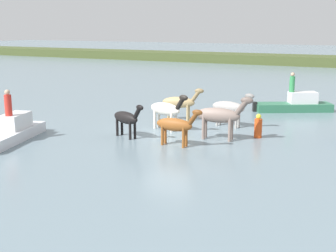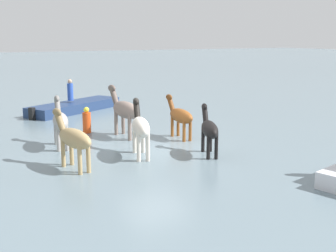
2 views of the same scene
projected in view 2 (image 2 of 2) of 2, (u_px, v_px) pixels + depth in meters
name	position (u px, v px, depth m)	size (l,w,h in m)	color
ground_plane	(155.00, 149.00, 16.49)	(210.98, 210.98, 0.00)	slate
horse_pinto_flank	(73.00, 138.00, 13.82)	(2.36, 0.89, 1.82)	tan
horse_lead	(140.00, 127.00, 15.30)	(2.46, 1.12, 1.92)	silver
horse_gray_outer	(60.00, 121.00, 16.58)	(2.39, 0.86, 1.85)	#9E9993
horse_rear_stallion	(180.00, 116.00, 18.03)	(2.20, 0.56, 1.71)	brown
horse_dark_mare	(209.00, 129.00, 15.51)	(2.14, 1.16, 1.70)	black
horse_mid_herd	(125.00, 110.00, 18.28)	(2.67, 0.75, 2.07)	gray
boat_dinghy_port	(75.00, 108.00, 24.61)	(4.25, 5.91, 0.78)	navy
person_watcher_seated	(70.00, 91.00, 24.38)	(0.32, 0.32, 1.19)	#2D51B2
buoy_channel_marker	(87.00, 121.00, 19.15)	(0.36, 0.36, 1.14)	#E54C19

